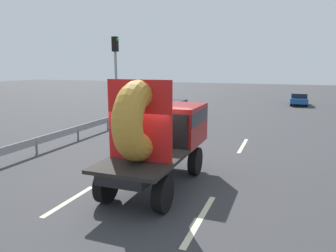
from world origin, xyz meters
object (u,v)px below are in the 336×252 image
at_px(traffic_light, 116,68).
at_px(oncoming_car, 299,99).
at_px(distant_sedan, 171,110).
at_px(flatbed_truck, 161,130).

relative_size(traffic_light, oncoming_car, 1.54).
xyz_separation_m(traffic_light, oncoming_car, (11.23, 15.19, -2.99)).
distance_m(distant_sedan, oncoming_car, 15.17).
bearing_deg(distant_sedan, flatbed_truck, -71.45).
distance_m(flatbed_truck, distant_sedan, 11.83).
height_order(distant_sedan, oncoming_car, distant_sedan).
bearing_deg(distant_sedan, traffic_light, -136.40).
height_order(flatbed_truck, distant_sedan, flatbed_truck).
relative_size(distant_sedan, traffic_light, 0.78).
xyz_separation_m(distant_sedan, oncoming_car, (8.49, 12.58, -0.13)).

